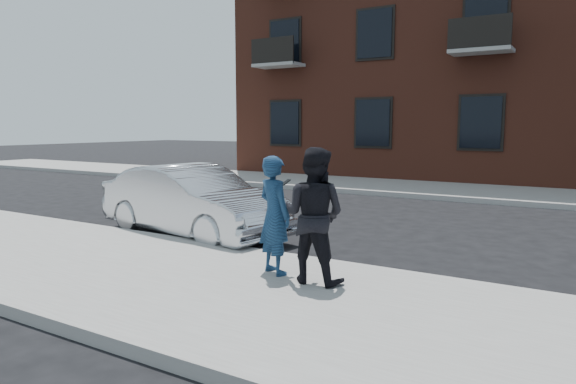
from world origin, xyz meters
The scene contains 9 objects.
ground centered at (0.00, 0.00, 0.00)m, with size 100.00×100.00×0.00m, color black.
near_sidewalk centered at (0.00, -0.25, 0.07)m, with size 50.00×3.50×0.15m, color gray.
near_curb centered at (0.00, 1.55, 0.07)m, with size 50.00×0.10×0.15m, color #999691.
far_sidewalk centered at (0.00, 11.25, 0.07)m, with size 50.00×3.50×0.15m, color gray.
far_curb centered at (0.00, 9.45, 0.07)m, with size 50.00×0.10×0.15m, color #999691.
apartment_building centered at (2.00, 18.00, 6.16)m, with size 24.30×10.30×12.30m.
silver_sedan centered at (-3.10, 2.30, 0.68)m, with size 1.43×4.11×1.35m, color #B7BABF.
man_hoodie centered at (-0.15, 0.57, 0.94)m, with size 0.68×0.58×1.57m.
man_peacoat centered at (0.47, 0.51, 1.00)m, with size 0.84×0.67×1.70m.
Camera 1 is at (3.43, -5.06, 2.11)m, focal length 32.00 mm.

